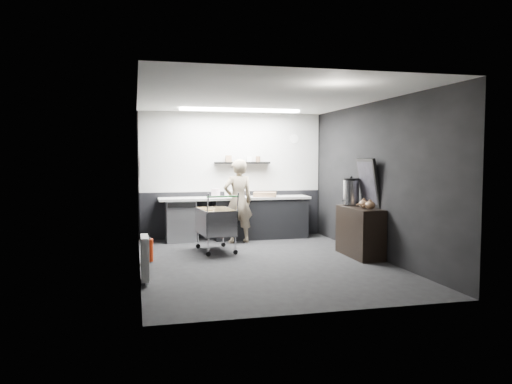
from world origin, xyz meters
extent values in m
plane|color=black|center=(0.00, 0.00, 0.00)|extent=(5.50, 5.50, 0.00)
plane|color=white|center=(0.00, 0.00, 2.70)|extent=(5.50, 5.50, 0.00)
plane|color=black|center=(0.00, 2.75, 1.35)|extent=(5.50, 0.00, 5.50)
plane|color=black|center=(0.00, -2.75, 1.35)|extent=(5.50, 0.00, 5.50)
plane|color=black|center=(-2.00, 0.00, 1.35)|extent=(0.00, 5.50, 5.50)
plane|color=black|center=(2.00, 0.00, 1.35)|extent=(0.00, 5.50, 5.50)
cube|color=beige|center=(0.00, 2.73, 1.85)|extent=(3.95, 0.02, 1.70)
cube|color=black|center=(0.00, 2.73, 0.50)|extent=(3.95, 0.02, 1.00)
cube|color=black|center=(0.20, 2.62, 1.62)|extent=(1.20, 0.22, 0.04)
cylinder|color=white|center=(1.40, 2.72, 2.15)|extent=(0.20, 0.03, 0.20)
cube|color=silver|center=(-1.98, 1.30, 1.55)|extent=(0.02, 0.30, 0.40)
cube|color=red|center=(-1.98, 1.30, 1.62)|extent=(0.02, 0.22, 0.10)
cube|color=white|center=(-1.94, -0.90, 0.35)|extent=(0.10, 0.50, 0.60)
cube|color=white|center=(0.00, 1.85, 2.67)|extent=(2.40, 0.20, 0.04)
cube|color=black|center=(0.55, 2.42, 0.42)|extent=(2.00, 0.56, 0.85)
cube|color=silver|center=(0.00, 2.42, 0.88)|extent=(3.20, 0.60, 0.05)
cube|color=#9EA0A5|center=(-1.15, 2.42, 0.42)|extent=(0.60, 0.58, 0.85)
cube|color=black|center=(-1.15, 2.12, 0.78)|extent=(0.56, 0.02, 0.10)
imported|color=#BEB297|center=(-0.03, 1.97, 0.85)|extent=(0.67, 0.49, 1.70)
cube|color=silver|center=(-0.61, 1.15, 0.33)|extent=(0.66, 0.95, 0.02)
cube|color=silver|center=(-0.89, 1.15, 0.55)|extent=(0.11, 0.89, 0.47)
cube|color=silver|center=(-0.33, 1.15, 0.55)|extent=(0.11, 0.89, 0.47)
cube|color=silver|center=(-0.61, 0.71, 0.55)|extent=(0.58, 0.08, 0.47)
cube|color=silver|center=(-0.61, 1.58, 0.55)|extent=(0.58, 0.08, 0.47)
cylinder|color=silver|center=(-0.86, 0.74, 0.18)|extent=(0.02, 0.02, 0.32)
cylinder|color=silver|center=(-0.36, 0.74, 0.18)|extent=(0.02, 0.02, 0.32)
cylinder|color=silver|center=(-0.86, 1.55, 0.18)|extent=(0.02, 0.02, 0.32)
cylinder|color=silver|center=(-0.36, 1.55, 0.18)|extent=(0.02, 0.02, 0.32)
cylinder|color=#228032|center=(-0.61, 0.65, 1.05)|extent=(0.58, 0.09, 0.03)
cube|color=brown|center=(-0.74, 1.25, 0.54)|extent=(0.28, 0.34, 0.40)
cube|color=brown|center=(-0.47, 1.02, 0.52)|extent=(0.26, 0.32, 0.36)
cylinder|color=black|center=(-0.86, 0.74, 0.04)|extent=(0.09, 0.04, 0.08)
cylinder|color=black|center=(-0.86, 1.55, 0.04)|extent=(0.09, 0.04, 0.08)
cylinder|color=black|center=(-0.36, 0.74, 0.04)|extent=(0.09, 0.04, 0.08)
cylinder|color=black|center=(-0.36, 1.55, 0.04)|extent=(0.09, 0.04, 0.08)
cube|color=black|center=(1.76, 0.09, 0.43)|extent=(0.43, 1.15, 0.86)
cylinder|color=silver|center=(1.76, 0.47, 1.10)|extent=(0.29, 0.29, 0.44)
cylinder|color=black|center=(1.76, 0.47, 1.34)|extent=(0.29, 0.29, 0.04)
sphere|color=black|center=(1.76, 0.47, 1.38)|extent=(0.05, 0.05, 0.05)
ellipsoid|color=brown|center=(1.76, -0.05, 0.94)|extent=(0.17, 0.17, 0.14)
ellipsoid|color=brown|center=(1.76, -0.29, 0.94)|extent=(0.17, 0.17, 0.14)
cube|color=black|center=(1.94, 0.14, 1.29)|extent=(0.20, 0.67, 0.86)
cube|color=black|center=(1.92, 0.14, 1.29)|extent=(0.14, 0.57, 0.74)
cylinder|color=red|center=(-1.85, 0.41, 0.21)|extent=(0.14, 0.14, 0.38)
cone|color=black|center=(-1.85, 0.41, 0.42)|extent=(0.09, 0.09, 0.06)
cylinder|color=black|center=(-1.85, 0.41, 0.46)|extent=(0.03, 0.03, 0.06)
cube|color=#8E6B4C|center=(0.64, 2.37, 0.95)|extent=(0.56, 0.49, 0.09)
cylinder|color=silver|center=(-0.42, 2.42, 0.99)|extent=(0.18, 0.18, 0.18)
cube|color=white|center=(-0.15, 2.37, 0.97)|extent=(0.17, 0.13, 0.14)
camera|label=1|loc=(-2.05, -7.90, 1.74)|focal=35.00mm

